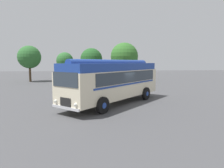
% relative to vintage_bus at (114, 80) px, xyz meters
% --- Properties ---
extents(ground_plane, '(120.00, 120.00, 0.00)m').
position_rel_vintage_bus_xyz_m(ground_plane, '(0.38, -0.05, -1.89)').
color(ground_plane, '#474749').
extents(vintage_bus, '(8.81, 8.90, 3.49)m').
position_rel_vintage_bus_xyz_m(vintage_bus, '(0.00, 0.00, 0.00)').
color(vintage_bus, beige).
rests_on(vintage_bus, ground).
extents(car_near_left, '(2.01, 4.23, 1.66)m').
position_rel_vintage_bus_xyz_m(car_near_left, '(-0.95, 12.64, -1.05)').
color(car_near_left, '#144C28').
rests_on(car_near_left, ground).
extents(car_mid_left, '(1.98, 4.21, 1.66)m').
position_rel_vintage_bus_xyz_m(car_mid_left, '(1.99, 11.70, -1.05)').
color(car_mid_left, maroon).
rests_on(car_mid_left, ground).
extents(tree_far_left, '(3.82, 3.82, 6.05)m').
position_rel_vintage_bus_xyz_m(tree_far_left, '(-11.61, 19.84, 2.29)').
color(tree_far_left, '#4C3823').
rests_on(tree_far_left, ground).
extents(tree_left_of_centre, '(2.82, 2.82, 4.94)m').
position_rel_vintage_bus_xyz_m(tree_left_of_centre, '(-5.53, 18.91, 1.67)').
color(tree_left_of_centre, '#4C3823').
rests_on(tree_left_of_centre, ground).
extents(tree_centre, '(3.78, 3.78, 5.70)m').
position_rel_vintage_bus_xyz_m(tree_centre, '(-1.05, 19.37, 1.91)').
color(tree_centre, '#4C3823').
rests_on(tree_centre, ground).
extents(tree_right_of_centre, '(4.80, 4.80, 6.69)m').
position_rel_vintage_bus_xyz_m(tree_right_of_centre, '(4.68, 19.15, 2.41)').
color(tree_right_of_centre, '#4C3823').
rests_on(tree_right_of_centre, ground).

